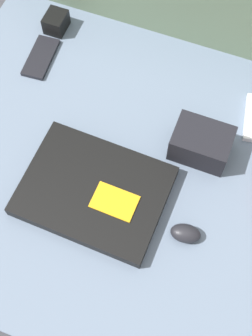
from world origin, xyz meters
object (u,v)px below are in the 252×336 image
at_px(computer_mouse, 186,233).
at_px(charger_brick, 56,22).
at_px(camera_pouch, 201,143).
at_px(laptop, 94,191).
at_px(phone_silver, 41,57).

xyz_separation_m(computer_mouse, charger_brick, (-0.47, 0.40, 0.01)).
height_order(camera_pouch, charger_brick, camera_pouch).
distance_m(laptop, camera_pouch, 0.25).
height_order(computer_mouse, camera_pouch, camera_pouch).
relative_size(laptop, computer_mouse, 4.51).
distance_m(laptop, charger_brick, 0.46).
relative_size(camera_pouch, charger_brick, 2.09).
bearing_deg(computer_mouse, charger_brick, 130.43).
bearing_deg(phone_silver, camera_pouch, -17.91).
distance_m(phone_silver, charger_brick, 0.10).
height_order(computer_mouse, charger_brick, charger_brick).
distance_m(computer_mouse, camera_pouch, 0.20).
height_order(laptop, computer_mouse, same).
xyz_separation_m(laptop, computer_mouse, (0.21, -0.02, 0.00)).
bearing_deg(laptop, camera_pouch, 46.50).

